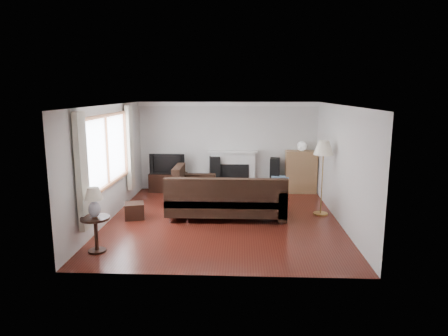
{
  "coord_description": "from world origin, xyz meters",
  "views": [
    {
      "loc": [
        0.39,
        -8.44,
        2.78
      ],
      "look_at": [
        0.0,
        0.3,
        1.1
      ],
      "focal_mm": 32.0,
      "sensor_mm": 36.0,
      "label": 1
    }
  ],
  "objects_px": {
    "tv_stand": "(168,182)",
    "side_table": "(96,234)",
    "floor_lamp": "(322,178)",
    "sectional_sofa": "(226,198)",
    "coffee_table": "(236,193)",
    "bookshelf": "(301,172)"
  },
  "relations": [
    {
      "from": "sectional_sofa",
      "to": "floor_lamp",
      "type": "distance_m",
      "value": 2.23
    },
    {
      "from": "tv_stand",
      "to": "coffee_table",
      "type": "bearing_deg",
      "value": -26.03
    },
    {
      "from": "side_table",
      "to": "sectional_sofa",
      "type": "bearing_deg",
      "value": 42.56
    },
    {
      "from": "tv_stand",
      "to": "coffee_table",
      "type": "relative_size",
      "value": 0.93
    },
    {
      "from": "tv_stand",
      "to": "side_table",
      "type": "relative_size",
      "value": 1.65
    },
    {
      "from": "coffee_table",
      "to": "floor_lamp",
      "type": "relative_size",
      "value": 0.65
    },
    {
      "from": "floor_lamp",
      "to": "tv_stand",
      "type": "bearing_deg",
      "value": 152.64
    },
    {
      "from": "tv_stand",
      "to": "coffee_table",
      "type": "distance_m",
      "value": 2.15
    },
    {
      "from": "floor_lamp",
      "to": "side_table",
      "type": "xyz_separation_m",
      "value": [
        -4.37,
        -2.37,
        -0.54
      ]
    },
    {
      "from": "side_table",
      "to": "tv_stand",
      "type": "bearing_deg",
      "value": 83.82
    },
    {
      "from": "sectional_sofa",
      "to": "coffee_table",
      "type": "bearing_deg",
      "value": 82.09
    },
    {
      "from": "coffee_table",
      "to": "bookshelf",
      "type": "bearing_deg",
      "value": 40.64
    },
    {
      "from": "tv_stand",
      "to": "sectional_sofa",
      "type": "bearing_deg",
      "value": -53.71
    },
    {
      "from": "tv_stand",
      "to": "floor_lamp",
      "type": "distance_m",
      "value": 4.43
    },
    {
      "from": "coffee_table",
      "to": "side_table",
      "type": "relative_size",
      "value": 1.77
    },
    {
      "from": "floor_lamp",
      "to": "sectional_sofa",
      "type": "bearing_deg",
      "value": -170.99
    },
    {
      "from": "coffee_table",
      "to": "floor_lamp",
      "type": "bearing_deg",
      "value": -16.55
    },
    {
      "from": "sectional_sofa",
      "to": "floor_lamp",
      "type": "xyz_separation_m",
      "value": [
        2.16,
        0.34,
        0.39
      ]
    },
    {
      "from": "floor_lamp",
      "to": "side_table",
      "type": "height_order",
      "value": "floor_lamp"
    },
    {
      "from": "tv_stand",
      "to": "floor_lamp",
      "type": "relative_size",
      "value": 0.61
    },
    {
      "from": "coffee_table",
      "to": "floor_lamp",
      "type": "distance_m",
      "value": 2.33
    },
    {
      "from": "sectional_sofa",
      "to": "side_table",
      "type": "relative_size",
      "value": 4.5
    }
  ]
}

